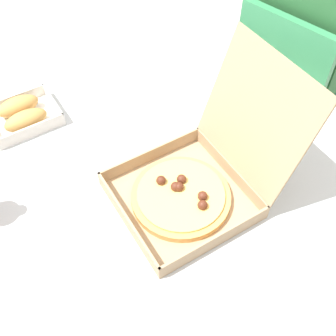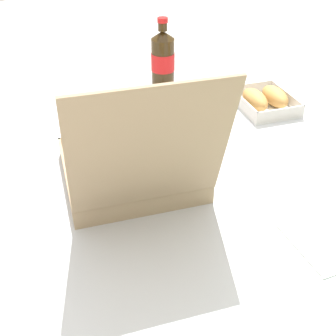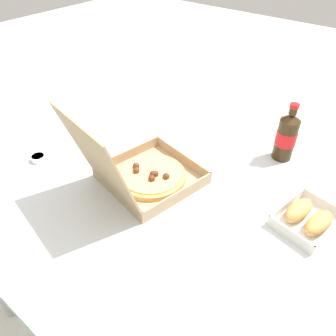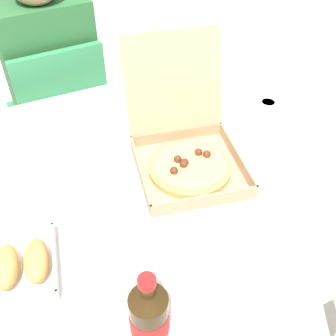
# 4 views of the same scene
# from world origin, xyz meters

# --- Properties ---
(ground_plane) EXTENTS (10.00, 10.00, 0.00)m
(ground_plane) POSITION_xyz_m (0.00, 0.00, 0.00)
(ground_plane) COLOR beige
(dining_table) EXTENTS (1.23, 1.05, 0.72)m
(dining_table) POSITION_xyz_m (0.00, 0.00, 0.65)
(dining_table) COLOR silver
(dining_table) RESTS_ON ground_plane
(pizza_box_open) EXTENTS (0.36, 0.44, 0.33)m
(pizza_box_open) POSITION_xyz_m (0.10, -0.00, 0.77)
(pizza_box_open) COLOR tan
(pizza_box_open) RESTS_ON dining_table
(bread_side_box) EXTENTS (0.18, 0.21, 0.06)m
(bread_side_box) POSITION_xyz_m (-0.40, -0.18, 0.74)
(bread_side_box) COLOR white
(bread_side_box) RESTS_ON dining_table
(cola_bottle) EXTENTS (0.07, 0.07, 0.22)m
(cola_bottle) POSITION_xyz_m (-0.20, -0.45, 0.81)
(cola_bottle) COLOR #33230F
(cola_bottle) RESTS_ON dining_table
(paper_menu) EXTENTS (0.23, 0.17, 0.00)m
(paper_menu) POSITION_xyz_m (-0.19, 0.34, 0.72)
(paper_menu) COLOR white
(paper_menu) RESTS_ON dining_table
(dipping_sauce_cup) EXTENTS (0.06, 0.06, 0.02)m
(dipping_sauce_cup) POSITION_xyz_m (0.50, 0.14, 0.73)
(dipping_sauce_cup) COLOR white
(dipping_sauce_cup) RESTS_ON dining_table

